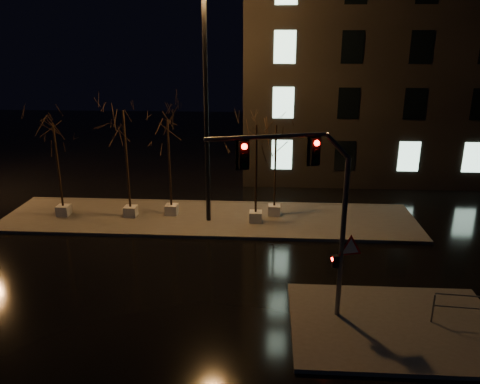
{
  "coord_description": "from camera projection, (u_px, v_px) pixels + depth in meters",
  "views": [
    {
      "loc": [
        3.13,
        -17.34,
        9.26
      ],
      "look_at": [
        1.91,
        2.31,
        2.8
      ],
      "focal_mm": 35.0,
      "sensor_mm": 36.0,
      "label": 1
    }
  ],
  "objects": [
    {
      "name": "tree_4",
      "position": [
        276.0,
        146.0,
        24.26
      ],
      "size": [
        1.8,
        1.8,
        5.04
      ],
      "color": "silver",
      "rests_on": "median"
    },
    {
      "name": "building",
      "position": [
        422.0,
        65.0,
        33.42
      ],
      "size": [
        25.0,
        12.0,
        15.0
      ],
      "primitive_type": "cube",
      "color": "black",
      "rests_on": "ground"
    },
    {
      "name": "tree_3",
      "position": [
        256.0,
        147.0,
        23.27
      ],
      "size": [
        1.8,
        1.8,
        5.25
      ],
      "color": "silver",
      "rests_on": "median"
    },
    {
      "name": "tree_0",
      "position": [
        55.0,
        145.0,
        24.19
      ],
      "size": [
        1.8,
        1.8,
        5.15
      ],
      "color": "silver",
      "rests_on": "median"
    },
    {
      "name": "ground",
      "position": [
        191.0,
        272.0,
        19.51
      ],
      "size": [
        90.0,
        90.0,
        0.0
      ],
      "primitive_type": "plane",
      "color": "black",
      "rests_on": "ground"
    },
    {
      "name": "streetlight_main",
      "position": [
        206.0,
        93.0,
        22.66
      ],
      "size": [
        2.87,
        0.46,
        11.47
      ],
      "rotation": [
        0.0,
        0.0,
        0.05
      ],
      "color": "black",
      "rests_on": "median"
    },
    {
      "name": "tree_2",
      "position": [
        168.0,
        142.0,
        24.26
      ],
      "size": [
        1.8,
        1.8,
        5.3
      ],
      "color": "silver",
      "rests_on": "median"
    },
    {
      "name": "tree_1",
      "position": [
        125.0,
        135.0,
        23.89
      ],
      "size": [
        1.8,
        1.8,
        5.84
      ],
      "color": "silver",
      "rests_on": "median"
    },
    {
      "name": "guard_rail_a",
      "position": [
        474.0,
        306.0,
        15.43
      ],
      "size": [
        2.55,
        0.27,
        1.1
      ],
      "rotation": [
        0.0,
        0.0,
        -0.08
      ],
      "color": "#595B61",
      "rests_on": "sidewalk_corner"
    },
    {
      "name": "traffic_signal_mast",
      "position": [
        315.0,
        202.0,
        14.73
      ],
      "size": [
        5.1,
        1.48,
        6.44
      ],
      "rotation": [
        0.0,
        0.0,
        0.28
      ],
      "color": "#595B61",
      "rests_on": "sidewalk_corner"
    },
    {
      "name": "median",
      "position": [
        209.0,
        218.0,
        25.18
      ],
      "size": [
        22.0,
        5.0,
        0.15
      ],
      "primitive_type": "cube",
      "color": "#4A4742",
      "rests_on": "ground"
    },
    {
      "name": "sidewalk_corner",
      "position": [
        395.0,
        326.0,
        15.73
      ],
      "size": [
        7.0,
        5.0,
        0.15
      ],
      "primitive_type": "cube",
      "color": "#4A4742",
      "rests_on": "ground"
    }
  ]
}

